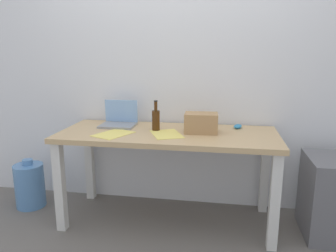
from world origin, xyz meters
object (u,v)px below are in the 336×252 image
object	(u,v)px
laptop_left	(119,121)
cardboard_box	(201,123)
desk	(168,145)
beer_bottle	(156,119)
water_cooler_jug	(30,185)
filing_cabinet	(332,197)
computer_mouse	(238,126)

from	to	relation	value
laptop_left	cardboard_box	world-z (taller)	laptop_left
desk	beer_bottle	bearing A→B (deg)	158.86
beer_bottle	water_cooler_jug	bearing A→B (deg)	-179.78
water_cooler_jug	laptop_left	bearing A→B (deg)	8.45
beer_bottle	water_cooler_jug	distance (m)	1.34
beer_bottle	filing_cabinet	xyz separation A→B (m)	(1.37, -0.06, -0.54)
desk	water_cooler_jug	bearing A→B (deg)	178.36
laptop_left	water_cooler_jug	world-z (taller)	laptop_left
cardboard_box	water_cooler_jug	bearing A→B (deg)	179.80
computer_mouse	filing_cabinet	world-z (taller)	computer_mouse
beer_bottle	computer_mouse	xyz separation A→B (m)	(0.66, 0.18, -0.07)
computer_mouse	cardboard_box	distance (m)	0.36
cardboard_box	filing_cabinet	distance (m)	1.14
desk	beer_bottle	distance (m)	0.23
water_cooler_jug	filing_cabinet	distance (m)	2.55
laptop_left	computer_mouse	world-z (taller)	laptop_left
beer_bottle	water_cooler_jug	size ratio (longest dim) A/B	0.55
desk	laptop_left	bearing A→B (deg)	160.78
laptop_left	water_cooler_jug	distance (m)	1.03
laptop_left	filing_cabinet	bearing A→B (deg)	-5.75
desk	laptop_left	world-z (taller)	laptop_left
water_cooler_jug	filing_cabinet	world-z (taller)	filing_cabinet
laptop_left	beer_bottle	size ratio (longest dim) A/B	1.18
beer_bottle	cardboard_box	distance (m)	0.37
laptop_left	beer_bottle	bearing A→B (deg)	-18.63
desk	laptop_left	xyz separation A→B (m)	(-0.46, 0.16, 0.15)
desk	laptop_left	distance (m)	0.51
cardboard_box	beer_bottle	bearing A→B (deg)	178.47
desk	computer_mouse	size ratio (longest dim) A/B	17.23
computer_mouse	filing_cabinet	bearing A→B (deg)	1.51
laptop_left	desk	bearing A→B (deg)	-19.22
computer_mouse	desk	bearing A→B (deg)	-137.86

